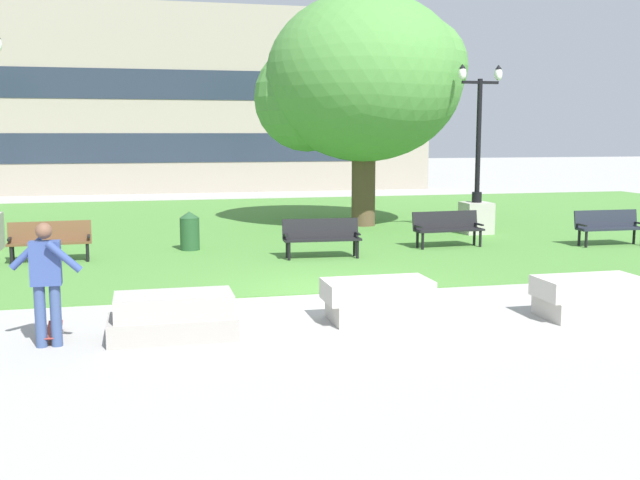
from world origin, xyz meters
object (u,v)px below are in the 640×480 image
at_px(park_bench_near_left, 50,239).
at_px(concrete_block_center, 173,317).
at_px(concrete_block_right, 593,297).
at_px(park_bench_near_right, 321,236).
at_px(lamp_post_left, 477,200).
at_px(concrete_block_left, 383,300).
at_px(person_skateboarder, 46,277).
at_px(park_bench_far_right, 609,225).
at_px(skateboard, 53,332).
at_px(park_bench_far_left, 447,227).
at_px(trash_bin, 190,231).

bearing_deg(park_bench_near_left, concrete_block_center, -70.96).
bearing_deg(concrete_block_right, park_bench_near_right, 114.33).
bearing_deg(concrete_block_right, concrete_block_center, 177.71).
bearing_deg(park_bench_near_right, lamp_post_left, 30.20).
xyz_separation_m(concrete_block_left, person_skateboarder, (-4.90, -0.36, 0.66)).
height_order(person_skateboarder, park_bench_near_left, person_skateboarder).
relative_size(park_bench_near_left, park_bench_far_right, 1.01).
bearing_deg(park_bench_far_right, lamp_post_left, 128.68).
relative_size(concrete_block_center, skateboard, 1.76).
bearing_deg(concrete_block_right, park_bench_far_left, 85.21).
xyz_separation_m(skateboard, park_bench_far_right, (13.03, 5.97, 0.45)).
xyz_separation_m(person_skateboarder, park_bench_far_left, (8.85, 7.12, -0.43)).
relative_size(park_bench_far_left, trash_bin, 1.90).
relative_size(concrete_block_left, person_skateboarder, 1.11).
bearing_deg(park_bench_far_left, concrete_block_left, -120.26).
height_order(concrete_block_center, trash_bin, trash_bin).
xyz_separation_m(person_skateboarder, skateboard, (-0.01, 0.44, -0.89)).
distance_m(concrete_block_right, person_skateboarder, 8.26).
height_order(person_skateboarder, park_bench_far_left, person_skateboarder).
distance_m(concrete_block_left, park_bench_far_left, 7.83).
distance_m(concrete_block_center, skateboard, 1.74).
height_order(park_bench_near_left, park_bench_near_right, same).
height_order(concrete_block_center, lamp_post_left, lamp_post_left).
relative_size(park_bench_far_left, park_bench_far_right, 1.01).
bearing_deg(park_bench_far_left, park_bench_near_left, -179.96).
bearing_deg(lamp_post_left, concrete_block_center, -134.14).
xyz_separation_m(person_skateboarder, park_bench_near_right, (5.33, 6.22, -0.43)).
xyz_separation_m(concrete_block_left, park_bench_far_right, (8.12, 6.06, 0.23)).
xyz_separation_m(concrete_block_center, park_bench_near_right, (3.65, 6.17, 0.23)).
height_order(concrete_block_right, park_bench_near_left, park_bench_near_left).
distance_m(concrete_block_left, lamp_post_left, 10.70).
xyz_separation_m(skateboard, lamp_post_left, (10.69, 8.90, 0.92)).
xyz_separation_m(park_bench_near_left, park_bench_near_right, (6.09, -0.89, 0.00)).
bearing_deg(concrete_block_left, skateboard, 179.02).
distance_m(skateboard, park_bench_near_right, 7.88).
bearing_deg(trash_bin, concrete_block_right, -55.02).
height_order(concrete_block_right, skateboard, concrete_block_right).
xyz_separation_m(skateboard, park_bench_far_left, (8.85, 6.68, 0.45)).
bearing_deg(park_bench_far_left, park_bench_near_right, -165.71).
relative_size(park_bench_far_left, lamp_post_left, 0.38).
height_order(person_skateboarder, lamp_post_left, lamp_post_left).
bearing_deg(person_skateboarder, skateboard, 90.79).
relative_size(skateboard, park_bench_far_left, 0.56).
relative_size(concrete_block_left, park_bench_far_right, 1.05).
relative_size(skateboard, lamp_post_left, 0.21).
relative_size(concrete_block_right, park_bench_far_left, 1.03).
bearing_deg(concrete_block_center, trash_bin, 84.74).
bearing_deg(concrete_block_center, park_bench_near_right, 59.36).
distance_m(concrete_block_right, park_bench_near_right, 7.06).
bearing_deg(park_bench_near_left, park_bench_far_right, -2.89).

